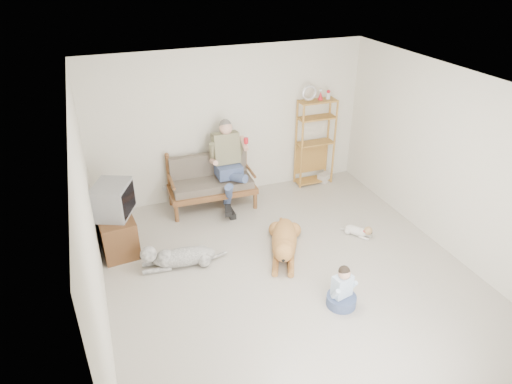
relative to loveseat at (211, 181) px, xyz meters
name	(u,v)px	position (x,y,z in m)	size (l,w,h in m)	color
floor	(292,277)	(0.51, -2.38, -0.49)	(5.50, 5.50, 0.00)	beige
ceiling	(300,89)	(0.51, -2.38, 2.21)	(5.50, 5.50, 0.00)	silver
wall_back	(230,124)	(0.51, 0.37, 0.86)	(5.00, 5.00, 0.00)	beige
wall_front	(444,351)	(0.51, -5.13, 0.86)	(5.00, 5.00, 0.00)	beige
wall_left	(91,231)	(-1.99, -2.38, 0.86)	(5.50, 5.50, 0.00)	beige
wall_right	(453,164)	(3.01, -2.38, 0.86)	(5.50, 5.50, 0.00)	beige
loveseat	(211,181)	(0.00, 0.00, 0.00)	(1.52, 0.75, 0.95)	brown
man	(229,171)	(0.28, -0.21, 0.24)	(0.60, 0.85, 1.38)	#4A5D88
etagere	(315,142)	(2.12, 0.17, 0.37)	(0.74, 0.32, 1.96)	#B07E37
book_stack	(325,178)	(2.35, 0.12, -0.41)	(0.25, 0.18, 0.16)	silver
tv_stand	(116,232)	(-1.72, -0.79, -0.19)	(0.58, 0.94, 0.60)	brown
crt_tv	(113,200)	(-1.69, -0.79, 0.36)	(0.68, 0.74, 0.50)	gray
wall_outlet	(166,188)	(-0.74, 0.36, -0.19)	(0.12, 0.02, 0.08)	silver
golden_retriever	(284,242)	(0.63, -1.81, -0.29)	(0.81, 1.47, 0.47)	#B27E3E
shaggy_dog	(176,257)	(-0.96, -1.55, -0.33)	(1.33, 0.40, 0.39)	white
terrier	(359,231)	(1.96, -1.81, -0.40)	(0.38, 0.48, 0.21)	white
child	(342,291)	(0.87, -3.12, -0.26)	(0.39, 0.39, 0.61)	#4A5D88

